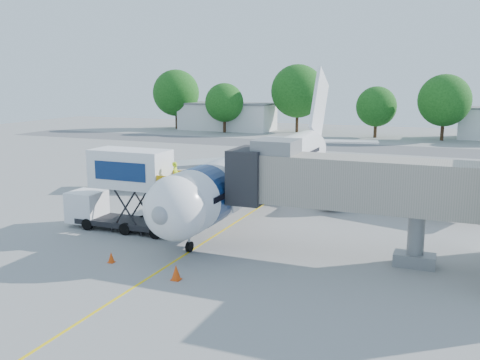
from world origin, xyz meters
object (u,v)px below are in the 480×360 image
at_px(ground_tug, 31,296).
at_px(aircraft, 267,167).
at_px(jet_bridge, 335,182).
at_px(catering_hiloader, 123,190).

bearing_deg(ground_tug, aircraft, 77.31).
height_order(jet_bridge, ground_tug, jet_bridge).
distance_m(aircraft, jet_bridge, 13.77).
bearing_deg(aircraft, ground_tug, -96.33).
bearing_deg(catering_hiloader, ground_tug, -73.58).
bearing_deg(catering_hiloader, jet_bridge, 0.01).
relative_size(jet_bridge, catering_hiloader, 1.64).
bearing_deg(catering_hiloader, aircraft, 60.61).
xyz_separation_m(aircraft, jet_bridge, (7.99, -11.12, 1.39)).
height_order(aircraft, catering_hiloader, aircraft).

